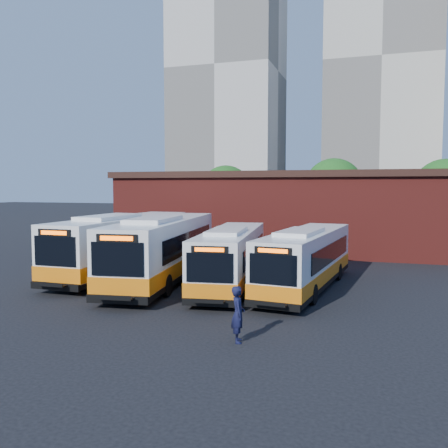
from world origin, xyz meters
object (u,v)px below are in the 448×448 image
(bus_west, at_px, (123,246))
(transit_worker, at_px, (238,314))
(bus_midwest, at_px, (164,251))
(bus_mideast, at_px, (231,259))
(bus_east, at_px, (306,261))

(bus_west, xyz_separation_m, transit_worker, (10.10, -10.13, -0.68))
(bus_west, distance_m, bus_midwest, 3.61)
(bus_mideast, xyz_separation_m, transit_worker, (2.89, -8.71, -0.46))
(bus_mideast, xyz_separation_m, bus_east, (3.90, 0.38, 0.01))
(bus_east, height_order, transit_worker, bus_east)
(transit_worker, bearing_deg, bus_east, -27.03)
(transit_worker, bearing_deg, bus_mideast, -2.33)
(transit_worker, bearing_deg, bus_midwest, 17.27)
(bus_west, bearing_deg, transit_worker, -44.67)
(bus_east, bearing_deg, bus_west, -179.15)
(bus_east, distance_m, transit_worker, 9.17)
(bus_west, height_order, bus_midwest, bus_midwest)
(bus_midwest, bearing_deg, bus_west, 149.23)
(bus_west, distance_m, bus_east, 11.17)
(bus_midwest, distance_m, bus_east, 7.81)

